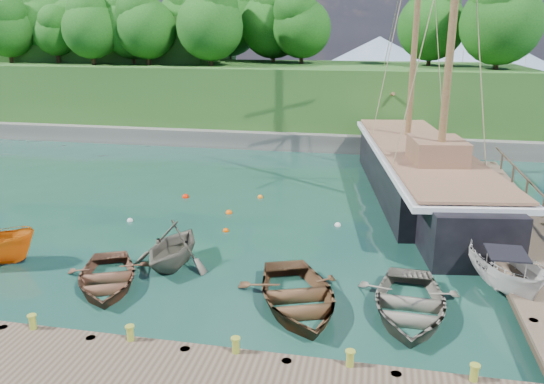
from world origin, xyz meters
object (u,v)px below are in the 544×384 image
at_px(rowboat_1, 173,265).
at_px(cabin_boat_white, 502,290).
at_px(rowboat_0, 107,286).
at_px(schooner, 419,174).
at_px(rowboat_2, 297,307).
at_px(rowboat_3, 408,314).

xyz_separation_m(rowboat_1, cabin_boat_white, (12.18, 0.29, 0.00)).
bearing_deg(rowboat_0, schooner, 25.82).
bearing_deg(rowboat_2, rowboat_0, 158.04).
distance_m(rowboat_0, rowboat_2, 6.94).
height_order(rowboat_0, cabin_boat_white, cabin_boat_white).
height_order(rowboat_1, cabin_boat_white, rowboat_1).
bearing_deg(rowboat_1, rowboat_3, -8.20).
bearing_deg(rowboat_1, schooner, 54.57).
distance_m(cabin_boat_white, schooner, 11.74).
relative_size(rowboat_2, cabin_boat_white, 1.12).
relative_size(rowboat_1, schooner, 0.13).
height_order(rowboat_2, cabin_boat_white, cabin_boat_white).
distance_m(rowboat_2, rowboat_3, 3.61).
relative_size(rowboat_3, schooner, 0.18).
xyz_separation_m(rowboat_3, cabin_boat_white, (3.33, 2.36, 0.00)).
xyz_separation_m(rowboat_1, rowboat_2, (5.25, -2.29, 0.00)).
bearing_deg(rowboat_1, rowboat_0, -123.48).
relative_size(rowboat_1, cabin_boat_white, 0.81).
height_order(rowboat_2, rowboat_3, rowboat_2).
height_order(rowboat_0, rowboat_3, rowboat_3).
bearing_deg(rowboat_3, cabin_boat_white, 37.44).
distance_m(rowboat_0, schooner, 18.20).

